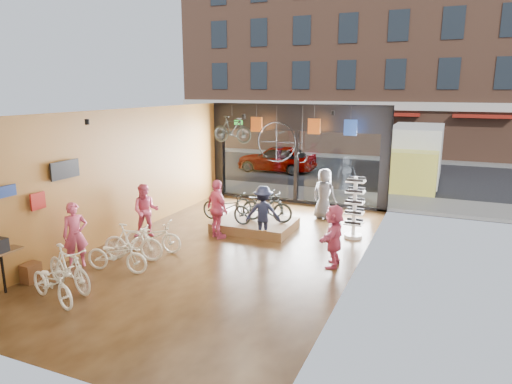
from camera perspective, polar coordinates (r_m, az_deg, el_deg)
The scene contains 35 objects.
ground_plane at distance 12.70m, azimuth -3.57°, elevation -7.45°, with size 7.00×12.00×0.04m, color black.
ceiling at distance 11.92m, azimuth -3.83°, elevation 10.13°, with size 7.00×12.00×0.04m, color black.
wall_left at distance 14.08m, azimuth -16.61°, elevation 2.17°, with size 0.04×12.00×3.80m, color #955320.
wall_right at distance 11.07m, azimuth 12.82°, elevation -0.42°, with size 0.04×12.00×3.80m, color beige.
wall_back at distance 7.50m, azimuth -24.97°, elevation -7.74°, with size 7.00×0.04×3.80m, color beige.
storefront at distance 17.65m, azimuth 5.10°, elevation 4.73°, with size 7.00×0.26×3.80m, color black, non-canonical shape.
exit_sign at distance 18.30m, azimuth -2.19°, elevation 8.68°, with size 0.35×0.06×0.18m, color #198C26.
street_road at distance 26.55m, azimuth 11.05°, elevation 3.11°, with size 30.00×18.00×0.02m, color black.
sidewalk_near at distance 19.12m, azimuth 6.11°, elevation -0.27°, with size 30.00×2.40×0.12m, color slate.
sidewalk_far at distance 30.42m, azimuth 12.66°, elevation 4.39°, with size 30.00×2.00×0.12m, color slate.
opposite_building at distance 32.68m, azimuth 14.13°, elevation 17.10°, with size 26.00×5.00×14.00m, color brown.
street_car at distance 24.42m, azimuth 2.60°, elevation 4.22°, with size 1.69×4.20×1.43m, color gray.
box_truck at distance 21.89m, azimuth 19.14°, elevation 4.14°, with size 2.25×6.74×2.66m, color silver, non-canonical shape.
floor_bike_0 at distance 10.55m, azimuth -24.12°, elevation -10.37°, with size 0.56×1.62×0.85m, color white.
floor_bike_1 at distance 11.00m, azimuth -22.38°, elevation -8.81°, with size 0.47×1.68×1.01m, color white.
floor_bike_2 at distance 11.68m, azimuth -17.00°, elevation -7.55°, with size 0.56×1.61×0.85m, color white.
floor_bike_3 at distance 12.29m, azimuth -15.13°, elevation -6.07°, with size 0.46×1.62×0.98m, color white.
floor_bike_4 at distance 12.80m, azimuth -12.80°, elevation -5.42°, with size 0.58×1.66×0.87m, color white.
display_platform at distance 14.45m, azimuth -0.11°, elevation -4.16°, with size 2.40×1.80×0.30m, color brown.
display_bike_left at distance 14.19m, azimuth -3.71°, elevation -1.90°, with size 0.63×1.81×0.95m, color black.
display_bike_mid at distance 14.18m, azimuth 1.37°, elevation -1.80°, with size 0.46×1.64×0.99m, color black.
display_bike_right at distance 14.84m, azimuth 0.40°, elevation -1.40°, with size 0.56×1.62×0.85m, color black.
customer_0 at distance 12.24m, azimuth -21.65°, elevation -4.98°, with size 0.60×0.39×1.65m, color #CC4C72.
customer_1 at distance 13.98m, azimuth -13.61°, elevation -2.30°, with size 0.79×0.62×1.62m, color #CC4C72.
customer_2 at distance 13.52m, azimuth -4.84°, elevation -2.16°, with size 1.04×0.43×1.77m, color #CC4C72.
customer_3 at distance 13.43m, azimuth 0.89°, elevation -2.60°, with size 1.03×0.59×1.60m, color #161C33.
customer_4 at distance 15.67m, azimuth 8.51°, elevation -0.24°, with size 0.85×0.55×1.74m, color #3F3F44.
customer_5 at distance 11.57m, azimuth 9.70°, elevation -5.41°, with size 1.47×0.47×1.59m, color #CC4C72.
sunglasses_rack at distance 13.82m, azimuth 12.21°, elevation -1.93°, with size 0.54×0.45×1.85m, color white, non-canonical shape.
wall_merch at distance 11.70m, azimuth -26.79°, elevation -3.84°, with size 0.40×2.40×2.60m, color navy, non-canonical shape.
penny_farthing at distance 15.91m, azimuth 3.56°, elevation 6.05°, with size 1.76×0.06×1.41m, color black, non-canonical shape.
hung_bike at distance 16.57m, azimuth -3.01°, elevation 7.80°, with size 0.45×1.58×0.95m, color black.
jersey_left at distance 17.24m, azimuth 0.07°, elevation 8.44°, with size 0.45×0.03×0.55m, color #CC5919.
jersey_mid at distance 16.51m, azimuth 7.26°, elevation 8.14°, with size 0.45×0.03×0.55m, color #CC5919.
jersey_right at distance 16.20m, azimuth 11.72°, elevation 7.89°, with size 0.45×0.03×0.55m, color #1E3F99.
Camera 1 is at (5.37, -10.63, 4.39)m, focal length 32.00 mm.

